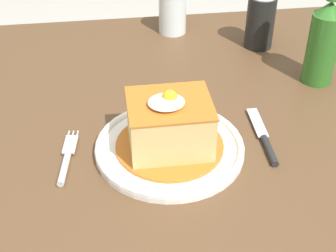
{
  "coord_description": "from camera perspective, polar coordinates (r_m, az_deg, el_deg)",
  "views": [
    {
      "loc": [
        -0.12,
        -0.79,
        1.29
      ],
      "look_at": [
        -0.03,
        -0.12,
        0.79
      ],
      "focal_mm": 52.57,
      "sensor_mm": 36.0,
      "label": 1
    }
  ],
  "objects": [
    {
      "name": "beer_bottle_green",
      "position": [
        1.05,
        17.67,
        9.69
      ],
      "size": [
        0.06,
        0.06,
        0.27
      ],
      "color": "#2D6B23",
      "rests_on": "dining_table"
    },
    {
      "name": "sandwich_meal",
      "position": [
        0.83,
        0.18,
        0.01
      ],
      "size": [
        0.19,
        0.19,
        0.12
      ],
      "color": "#C66B23",
      "rests_on": "main_plate"
    },
    {
      "name": "drinking_glass",
      "position": [
        1.24,
        0.51,
        12.77
      ],
      "size": [
        0.07,
        0.07,
        0.1
      ],
      "color": "#3F2314",
      "rests_on": "dining_table"
    },
    {
      "name": "knife",
      "position": [
        0.89,
        11.27,
        -1.83
      ],
      "size": [
        0.02,
        0.17,
        0.01
      ],
      "color": "#262628",
      "rests_on": "dining_table"
    },
    {
      "name": "soda_can",
      "position": [
        1.19,
        10.65,
        11.79
      ],
      "size": [
        0.07,
        0.07,
        0.12
      ],
      "color": "black",
      "rests_on": "dining_table"
    },
    {
      "name": "fork",
      "position": [
        0.85,
        -11.72,
        -3.95
      ],
      "size": [
        0.03,
        0.14,
        0.01
      ],
      "color": "silver",
      "rests_on": "dining_table"
    },
    {
      "name": "main_plate",
      "position": [
        0.85,
        0.19,
        -2.46
      ],
      "size": [
        0.26,
        0.26,
        0.02
      ],
      "color": "white",
      "rests_on": "dining_table"
    },
    {
      "name": "dining_table",
      "position": [
        1.04,
        0.49,
        -2.91
      ],
      "size": [
        1.2,
        0.86,
        0.75
      ],
      "color": "brown",
      "rests_on": "ground_plane"
    }
  ]
}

